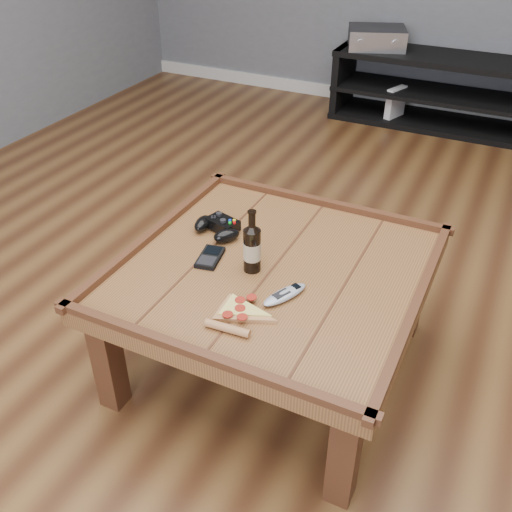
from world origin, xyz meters
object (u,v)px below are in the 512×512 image
at_px(beer_bottle, 252,247).
at_px(pizza_slice, 238,313).
at_px(media_console, 432,91).
at_px(coffee_table, 273,281).
at_px(smartphone, 210,257).
at_px(av_receiver, 377,38).
at_px(game_console, 395,107).
at_px(remote_control, 285,294).
at_px(game_controller, 218,227).

xyz_separation_m(beer_bottle, pizza_slice, (0.07, -0.23, -0.08)).
bearing_deg(beer_bottle, media_console, 88.76).
height_order(coffee_table, beer_bottle, beer_bottle).
bearing_deg(coffee_table, beer_bottle, -144.38).
relative_size(pizza_slice, smartphone, 1.83).
distance_m(pizza_slice, av_receiver, 3.06).
height_order(coffee_table, pizza_slice, same).
bearing_deg(pizza_slice, av_receiver, 94.63).
height_order(beer_bottle, game_console, beer_bottle).
xyz_separation_m(pizza_slice, game_console, (-0.24, 2.95, -0.34)).
bearing_deg(beer_bottle, av_receiver, 97.92).
relative_size(coffee_table, av_receiver, 2.13).
xyz_separation_m(coffee_table, media_console, (0.00, 2.75, -0.15)).
bearing_deg(coffee_table, pizza_slice, -88.29).
relative_size(pizza_slice, av_receiver, 0.54).
bearing_deg(smartphone, remote_control, -24.99).
xyz_separation_m(game_controller, remote_control, (0.38, -0.24, -0.01)).
height_order(media_console, game_console, media_console).
relative_size(beer_bottle, game_controller, 1.12).
bearing_deg(beer_bottle, smartphone, -176.37).
distance_m(pizza_slice, smartphone, 0.32).
distance_m(beer_bottle, remote_control, 0.20).
relative_size(beer_bottle, pizza_slice, 0.88).
bearing_deg(game_controller, pizza_slice, -37.54).
relative_size(av_receiver, game_console, 1.87).
xyz_separation_m(remote_control, av_receiver, (-0.55, 2.88, 0.11)).
xyz_separation_m(pizza_slice, smartphone, (-0.23, 0.22, -0.00)).
bearing_deg(beer_bottle, coffee_table, 35.62).
xyz_separation_m(media_console, remote_control, (0.10, -2.89, 0.22)).
height_order(game_controller, smartphone, game_controller).
distance_m(media_console, pizza_slice, 3.03).
distance_m(pizza_slice, game_console, 2.98).
bearing_deg(remote_control, av_receiver, 125.80).
relative_size(coffee_table, game_console, 4.00).
bearing_deg(remote_control, beer_bottle, 175.28).
height_order(coffee_table, remote_control, same).
bearing_deg(pizza_slice, beer_bottle, 102.43).
xyz_separation_m(coffee_table, smartphone, (-0.22, -0.05, 0.07)).
relative_size(game_controller, remote_control, 1.14).
distance_m(beer_bottle, game_console, 2.76).
height_order(remote_control, game_console, remote_control).
xyz_separation_m(beer_bottle, game_console, (-0.17, 2.72, -0.42)).
bearing_deg(av_receiver, game_console, -37.76).
bearing_deg(coffee_table, remote_control, -53.40).
bearing_deg(game_console, pizza_slice, -64.97).
xyz_separation_m(game_controller, game_console, (0.04, 2.57, -0.36)).
xyz_separation_m(coffee_table, game_console, (-0.23, 2.68, -0.27)).
xyz_separation_m(game_controller, pizza_slice, (0.29, -0.39, -0.02)).
bearing_deg(media_console, smartphone, -94.47).
distance_m(coffee_table, game_console, 2.70).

